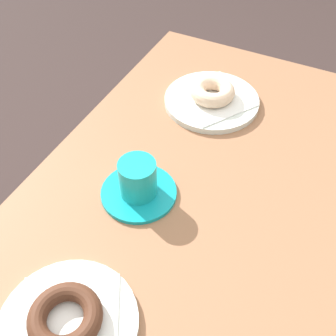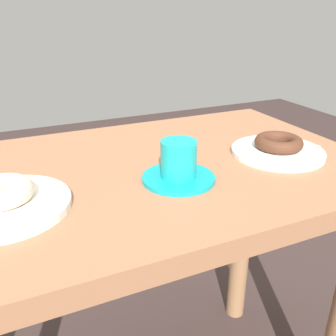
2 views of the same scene
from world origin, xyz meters
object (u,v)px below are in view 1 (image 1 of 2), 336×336
at_px(plate_sugar_ring, 212,101).
at_px(donut_chocolate_ring, 65,318).
at_px(donut_sugar_ring, 212,91).
at_px(coffee_cup, 138,183).
at_px(plate_chocolate_ring, 68,324).

bearing_deg(plate_sugar_ring, donut_chocolate_ring, -178.79).
xyz_separation_m(plate_sugar_ring, donut_sugar_ring, (0.00, 0.00, 0.03)).
bearing_deg(donut_sugar_ring, plate_sugar_ring, 0.00).
relative_size(plate_sugar_ring, coffee_cup, 1.53).
bearing_deg(plate_sugar_ring, donut_sugar_ring, 0.00).
bearing_deg(donut_sugar_ring, donut_chocolate_ring, -178.79).
bearing_deg(plate_sugar_ring, plate_chocolate_ring, -178.79).
distance_m(plate_sugar_ring, donut_sugar_ring, 0.03).
xyz_separation_m(plate_chocolate_ring, donut_chocolate_ring, (0.00, 0.00, 0.02)).
distance_m(donut_chocolate_ring, coffee_cup, 0.27).
bearing_deg(plate_chocolate_ring, donut_chocolate_ring, 0.00).
xyz_separation_m(donut_chocolate_ring, coffee_cup, (0.27, 0.03, 0.00)).
bearing_deg(donut_chocolate_ring, plate_sugar_ring, 1.21).
bearing_deg(donut_chocolate_ring, coffee_cup, 6.38).
xyz_separation_m(plate_sugar_ring, donut_chocolate_ring, (-0.58, -0.01, 0.02)).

